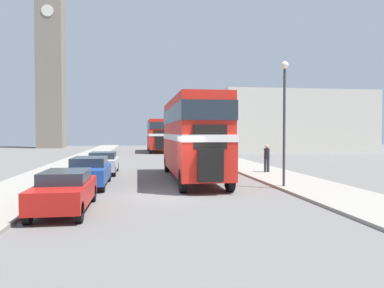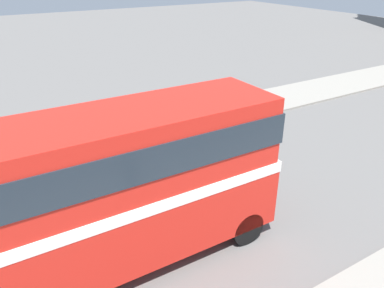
{
  "view_description": "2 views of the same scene",
  "coord_description": "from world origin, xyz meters",
  "px_view_note": "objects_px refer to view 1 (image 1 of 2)",
  "views": [
    {
      "loc": [
        -1.49,
        -15.7,
        2.66
      ],
      "look_at": [
        1.54,
        4.95,
        2.01
      ],
      "focal_mm": 35.0,
      "sensor_mm": 36.0,
      "label": 1
    },
    {
      "loc": [
        9.42,
        3.3,
        7.63
      ],
      "look_at": [
        0.0,
        8.93,
        2.3
      ],
      "focal_mm": 35.0,
      "sensor_mm": 36.0,
      "label": 2
    }
  ],
  "objects_px": {
    "double_decker_bus": "(192,133)",
    "street_lamp": "(284,105)",
    "church_tower": "(51,29)",
    "car_parked_near": "(65,190)",
    "pedestrian_walking": "(267,157)",
    "car_parked_mid": "(89,171)",
    "bus_distant": "(158,133)",
    "car_parked_far": "(103,162)"
  },
  "relations": [
    {
      "from": "double_decker_bus",
      "to": "car_parked_near",
      "type": "bearing_deg",
      "value": -125.65
    },
    {
      "from": "double_decker_bus",
      "to": "church_tower",
      "type": "xyz_separation_m",
      "value": [
        -17.44,
        45.87,
        17.52
      ]
    },
    {
      "from": "double_decker_bus",
      "to": "pedestrian_walking",
      "type": "xyz_separation_m",
      "value": [
        5.17,
        2.26,
        -1.54
      ]
    },
    {
      "from": "car_parked_near",
      "to": "car_parked_far",
      "type": "bearing_deg",
      "value": 88.78
    },
    {
      "from": "double_decker_bus",
      "to": "car_parked_far",
      "type": "bearing_deg",
      "value": 143.58
    },
    {
      "from": "car_parked_near",
      "to": "car_parked_mid",
      "type": "xyz_separation_m",
      "value": [
        0.09,
        5.77,
        0.03
      ]
    },
    {
      "from": "pedestrian_walking",
      "to": "church_tower",
      "type": "xyz_separation_m",
      "value": [
        -22.61,
        43.61,
        19.05
      ]
    },
    {
      "from": "car_parked_near",
      "to": "pedestrian_walking",
      "type": "bearing_deg",
      "value": 42.9
    },
    {
      "from": "car_parked_near",
      "to": "car_parked_mid",
      "type": "distance_m",
      "value": 5.77
    },
    {
      "from": "car_parked_near",
      "to": "church_tower",
      "type": "bearing_deg",
      "value": 102.64
    },
    {
      "from": "car_parked_far",
      "to": "church_tower",
      "type": "relative_size",
      "value": 0.1
    },
    {
      "from": "car_parked_mid",
      "to": "car_parked_far",
      "type": "relative_size",
      "value": 1.11
    },
    {
      "from": "car_parked_near",
      "to": "double_decker_bus",
      "type": "bearing_deg",
      "value": 54.35
    },
    {
      "from": "bus_distant",
      "to": "car_parked_near",
      "type": "xyz_separation_m",
      "value": [
        -5.17,
        -37.8,
        -1.85
      ]
    },
    {
      "from": "double_decker_bus",
      "to": "bus_distant",
      "type": "bearing_deg",
      "value": 90.53
    },
    {
      "from": "street_lamp",
      "to": "bus_distant",
      "type": "bearing_deg",
      "value": 96.86
    },
    {
      "from": "bus_distant",
      "to": "church_tower",
      "type": "distance_m",
      "value": 29.16
    },
    {
      "from": "bus_distant",
      "to": "car_parked_near",
      "type": "distance_m",
      "value": 38.2
    },
    {
      "from": "bus_distant",
      "to": "car_parked_far",
      "type": "relative_size",
      "value": 2.67
    },
    {
      "from": "car_parked_mid",
      "to": "church_tower",
      "type": "relative_size",
      "value": 0.12
    },
    {
      "from": "car_parked_near",
      "to": "car_parked_mid",
      "type": "height_order",
      "value": "car_parked_mid"
    },
    {
      "from": "car_parked_near",
      "to": "car_parked_far",
      "type": "relative_size",
      "value": 1.05
    },
    {
      "from": "street_lamp",
      "to": "car_parked_far",
      "type": "bearing_deg",
      "value": 139.51
    },
    {
      "from": "pedestrian_walking",
      "to": "street_lamp",
      "type": "height_order",
      "value": "street_lamp"
    },
    {
      "from": "church_tower",
      "to": "pedestrian_walking",
      "type": "bearing_deg",
      "value": -62.6
    },
    {
      "from": "street_lamp",
      "to": "church_tower",
      "type": "bearing_deg",
      "value": 113.14
    },
    {
      "from": "double_decker_bus",
      "to": "street_lamp",
      "type": "height_order",
      "value": "street_lamp"
    },
    {
      "from": "car_parked_near",
      "to": "street_lamp",
      "type": "height_order",
      "value": "street_lamp"
    },
    {
      "from": "church_tower",
      "to": "double_decker_bus",
      "type": "bearing_deg",
      "value": -69.18
    },
    {
      "from": "church_tower",
      "to": "car_parked_mid",
      "type": "bearing_deg",
      "value": -75.8
    },
    {
      "from": "bus_distant",
      "to": "church_tower",
      "type": "bearing_deg",
      "value": 137.58
    },
    {
      "from": "car_parked_near",
      "to": "car_parked_mid",
      "type": "relative_size",
      "value": 0.95
    },
    {
      "from": "bus_distant",
      "to": "car_parked_far",
      "type": "xyz_separation_m",
      "value": [
        -4.93,
        -26.35,
        -1.83
      ]
    },
    {
      "from": "church_tower",
      "to": "bus_distant",
      "type": "bearing_deg",
      "value": -42.42
    },
    {
      "from": "bus_distant",
      "to": "car_parked_mid",
      "type": "relative_size",
      "value": 2.41
    },
    {
      "from": "double_decker_bus",
      "to": "pedestrian_walking",
      "type": "distance_m",
      "value": 5.85
    },
    {
      "from": "car_parked_mid",
      "to": "pedestrian_walking",
      "type": "height_order",
      "value": "pedestrian_walking"
    },
    {
      "from": "car_parked_mid",
      "to": "car_parked_far",
      "type": "height_order",
      "value": "car_parked_mid"
    },
    {
      "from": "street_lamp",
      "to": "church_tower",
      "type": "height_order",
      "value": "church_tower"
    },
    {
      "from": "pedestrian_walking",
      "to": "bus_distant",
      "type": "bearing_deg",
      "value": 101.03
    },
    {
      "from": "double_decker_bus",
      "to": "car_parked_near",
      "type": "distance_m",
      "value": 9.55
    },
    {
      "from": "pedestrian_walking",
      "to": "street_lamp",
      "type": "distance_m",
      "value": 6.89
    }
  ]
}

